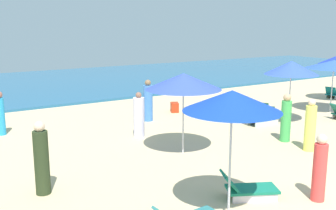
% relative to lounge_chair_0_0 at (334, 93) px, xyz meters
% --- Properties ---
extents(ocean, '(60.00, 14.49, 0.12)m').
position_rel_lounge_chair_0_0_xyz_m(ocean, '(-10.52, 12.74, -0.16)').
color(ocean, '#23608A').
rests_on(ocean, ground_plane).
extents(lounge_chair_0_0, '(1.46, 0.85, 0.64)m').
position_rel_lounge_chair_0_0_xyz_m(lounge_chair_0_0, '(0.00, 0.00, 0.00)').
color(lounge_chair_0_0, silver).
rests_on(lounge_chair_0_0, ground_plane).
extents(umbrella_3, '(2.28, 2.28, 2.47)m').
position_rel_lounge_chair_0_0_xyz_m(umbrella_3, '(-12.19, -3.36, 2.00)').
color(umbrella_3, silver).
rests_on(umbrella_3, ground_plane).
extents(umbrella_4, '(2.08, 2.08, 2.48)m').
position_rel_lounge_chair_0_0_xyz_m(umbrella_4, '(-6.46, -2.48, 1.99)').
color(umbrella_4, silver).
rests_on(umbrella_4, ground_plane).
extents(lounge_chair_4_0, '(1.44, 0.68, 0.68)m').
position_rel_lounge_chair_0_0_xyz_m(lounge_chair_4_0, '(-7.65, -2.14, 0.04)').
color(lounge_chair_4_0, silver).
rests_on(lounge_chair_4_0, ground_plane).
extents(lounge_chair_4_1, '(1.49, 1.26, 0.67)m').
position_rel_lounge_chair_0_0_xyz_m(lounge_chair_4_1, '(-6.33, -1.00, 0.04)').
color(lounge_chair_4_1, silver).
rests_on(lounge_chair_4_1, ground_plane).
extents(umbrella_6, '(2.38, 2.38, 2.34)m').
position_rel_lounge_chair_0_0_xyz_m(umbrella_6, '(-3.33, -2.16, 1.93)').
color(umbrella_6, silver).
rests_on(umbrella_6, ground_plane).
extents(umbrella_7, '(1.94, 1.94, 2.65)m').
position_rel_lounge_chair_0_0_xyz_m(umbrella_7, '(-13.74, -7.27, 2.22)').
color(umbrella_7, silver).
rests_on(umbrella_7, ground_plane).
extents(lounge_chair_7_0, '(1.41, 1.09, 0.62)m').
position_rel_lounge_chair_0_0_xyz_m(lounge_chair_7_0, '(-12.77, -6.80, 0.01)').
color(lounge_chair_7_0, silver).
rests_on(lounge_chair_7_0, ground_plane).
extents(beachgoer_0, '(0.49, 0.49, 1.60)m').
position_rel_lounge_chair_0_0_xyz_m(beachgoer_0, '(-12.50, -1.11, 0.51)').
color(beachgoer_0, silver).
rests_on(beachgoer_0, ground_plane).
extents(beachgoer_1, '(0.47, 0.47, 1.65)m').
position_rel_lounge_chair_0_0_xyz_m(beachgoer_1, '(-8.73, -5.28, 0.55)').
color(beachgoer_1, '#F9F764').
rests_on(beachgoer_1, ground_plane).
extents(beachgoer_2, '(0.42, 0.42, 1.58)m').
position_rel_lounge_chair_0_0_xyz_m(beachgoer_2, '(-16.51, 1.79, 0.54)').
color(beachgoer_2, '#279DDD').
rests_on(beachgoer_2, ground_plane).
extents(beachgoer_3, '(0.35, 0.35, 1.75)m').
position_rel_lounge_chair_0_0_xyz_m(beachgoer_3, '(-16.63, -4.07, 0.60)').
color(beachgoer_3, '#2A381F').
rests_on(beachgoer_3, ground_plane).
extents(beachgoer_4, '(0.36, 0.36, 1.54)m').
position_rel_lounge_chair_0_0_xyz_m(beachgoer_4, '(-11.52, -7.74, 0.52)').
color(beachgoer_4, '#F84442').
rests_on(beachgoer_4, ground_plane).
extents(beachgoer_5, '(0.43, 0.43, 1.63)m').
position_rel_lounge_chair_0_0_xyz_m(beachgoer_5, '(-8.57, -4.17, 0.55)').
color(beachgoer_5, '#42B557').
rests_on(beachgoer_5, ground_plane).
extents(beachgoer_7, '(0.41, 0.41, 1.70)m').
position_rel_lounge_chair_0_0_xyz_m(beachgoer_7, '(-11.04, 0.81, 0.57)').
color(beachgoer_7, '#417CD8').
rests_on(beachgoer_7, ground_plane).
extents(cooler_box_0, '(0.50, 0.56, 0.43)m').
position_rel_lounge_chair_0_0_xyz_m(cooler_box_0, '(-9.23, 1.60, -0.00)').
color(cooler_box_0, red).
rests_on(cooler_box_0, ground_plane).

